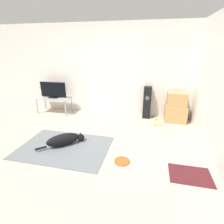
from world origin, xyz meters
TOP-DOWN VIEW (x-y plane):
  - ground_plane at (0.00, 0.00)m, footprint 12.00×12.00m
  - wall_back at (0.00, 2.10)m, footprint 8.00×0.06m
  - area_rug at (-0.18, -0.11)m, footprint 1.77×1.25m
  - dog at (-0.21, -0.02)m, footprint 0.78×0.70m
  - frisbee at (1.04, -0.32)m, footprint 0.28×0.28m
  - cardboard_box_lower at (2.13, 1.79)m, footprint 0.55×0.39m
  - cardboard_box_upper at (2.12, 1.81)m, footprint 0.49×0.35m
  - floor_speaker at (1.36, 1.91)m, footprint 0.21×0.22m
  - tv_stand at (-1.42, 1.72)m, footprint 1.00×0.48m
  - tv at (-1.42, 1.72)m, footprint 0.81×0.20m
  - tennis_ball_by_boxes at (1.72, 1.37)m, footprint 0.07×0.07m
  - tennis_ball_near_speaker at (1.62, 1.77)m, footprint 0.07×0.07m
  - tennis_ball_loose_on_carpet at (1.61, 1.36)m, footprint 0.07×0.07m
  - door_mat at (2.15, -0.42)m, footprint 0.65×0.48m

SIDE VIEW (x-z plane):
  - ground_plane at x=0.00m, z-range 0.00..0.00m
  - door_mat at x=2.15m, z-range 0.00..0.01m
  - area_rug at x=-0.18m, z-range 0.00..0.01m
  - frisbee at x=1.04m, z-range 0.00..0.03m
  - tennis_ball_by_boxes at x=1.72m, z-range 0.00..0.07m
  - tennis_ball_near_speaker at x=1.62m, z-range 0.00..0.07m
  - tennis_ball_loose_on_carpet at x=1.61m, z-range 0.00..0.07m
  - dog at x=-0.21m, z-range 0.01..0.26m
  - cardboard_box_lower at x=2.13m, z-range 0.00..0.44m
  - tv_stand at x=-1.42m, z-range 0.18..0.65m
  - floor_speaker at x=1.36m, z-range 0.00..0.90m
  - cardboard_box_upper at x=2.12m, z-range 0.44..0.80m
  - tv at x=-1.42m, z-range 0.46..0.93m
  - wall_back at x=0.00m, z-range 0.00..2.55m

